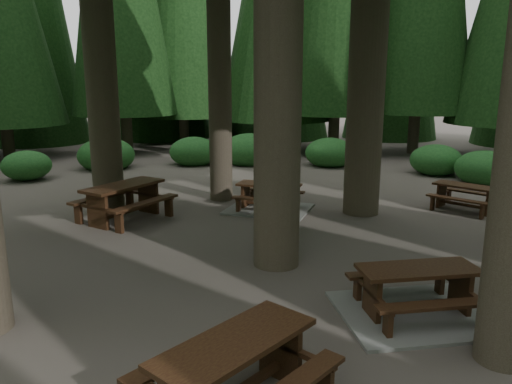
% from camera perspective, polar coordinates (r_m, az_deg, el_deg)
% --- Properties ---
extents(ground, '(80.00, 80.00, 0.00)m').
position_cam_1_polar(ground, '(9.37, -2.76, -8.30)').
color(ground, '#4F4740').
rests_on(ground, ground).
extents(picnic_table_a, '(2.66, 2.44, 0.74)m').
position_cam_1_polar(picnic_table_a, '(7.76, 17.86, -11.62)').
color(picnic_table_a, gray).
rests_on(picnic_table_a, ground).
extents(picnic_table_b, '(2.28, 2.51, 0.89)m').
position_cam_1_polar(picnic_table_b, '(12.48, -14.85, -0.49)').
color(picnic_table_b, black).
rests_on(picnic_table_b, ground).
extents(picnic_table_c, '(2.31, 2.00, 0.71)m').
position_cam_1_polar(picnic_table_c, '(13.06, 1.48, -1.09)').
color(picnic_table_c, gray).
rests_on(picnic_table_c, ground).
extents(picnic_table_d, '(2.00, 1.91, 0.68)m').
position_cam_1_polar(picnic_table_d, '(14.06, 22.81, -0.18)').
color(picnic_table_d, black).
rests_on(picnic_table_d, ground).
extents(picnic_table_e, '(2.22, 2.34, 0.80)m').
position_cam_1_polar(picnic_table_e, '(5.40, -2.38, -19.01)').
color(picnic_table_e, black).
rests_on(picnic_table_e, ground).
extents(shrub_ring, '(23.86, 24.64, 1.49)m').
position_cam_1_polar(shrub_ring, '(9.80, 2.26, -4.84)').
color(shrub_ring, '#1D5623').
rests_on(shrub_ring, ground).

